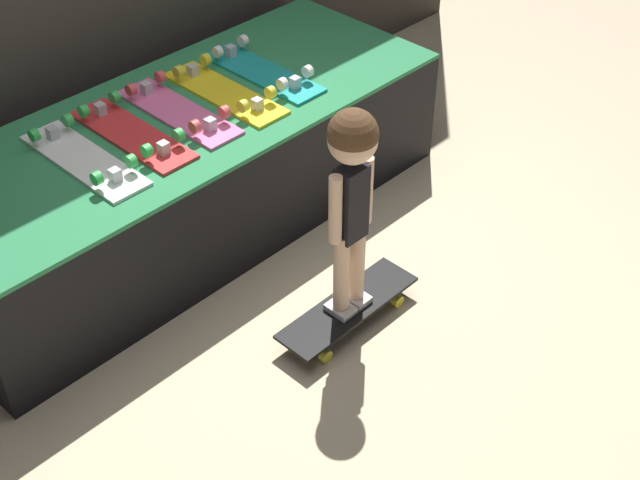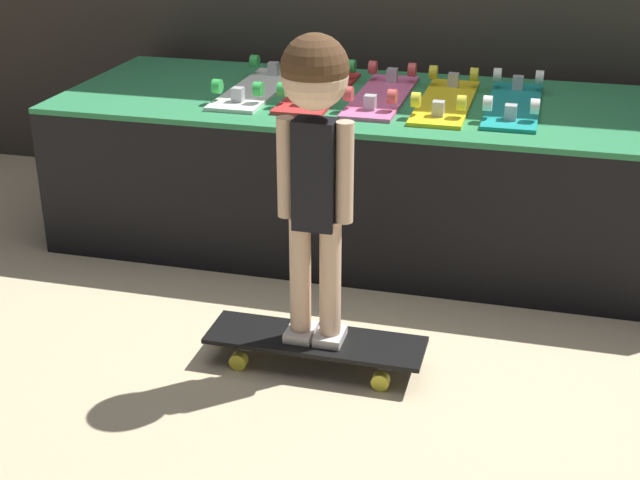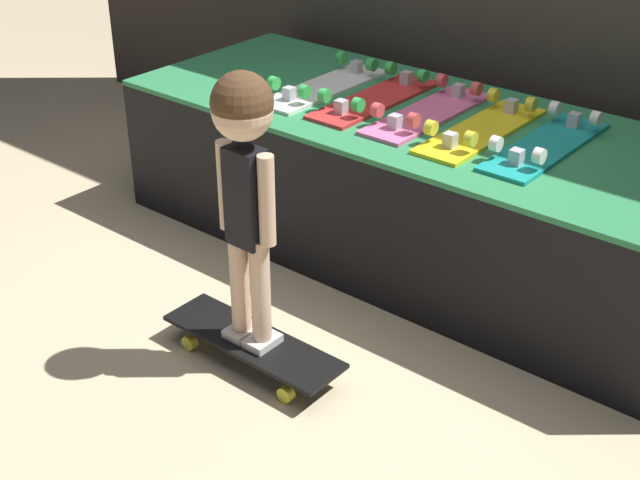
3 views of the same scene
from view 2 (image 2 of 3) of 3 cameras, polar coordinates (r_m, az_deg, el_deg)
name	(u,v)px [view 2 (image 2 of 3)]	position (r m, az deg, el deg)	size (l,w,h in m)	color
ground_plane	(343,306)	(3.03, 1.45, -4.24)	(16.00, 16.00, 0.00)	beige
display_rack	(379,171)	(3.45, 3.81, 4.45)	(2.40, 0.91, 0.57)	black
skateboard_white_on_rack	(257,86)	(3.47, -4.07, 9.78)	(0.19, 0.65, 0.09)	white
skateboard_red_on_rack	(319,89)	(3.42, -0.08, 9.61)	(0.19, 0.65, 0.09)	red
skateboard_pink_on_rack	(382,93)	(3.37, 3.97, 9.34)	(0.19, 0.65, 0.09)	pink
skateboard_yellow_on_rack	(446,99)	(3.31, 8.06, 8.92)	(0.19, 0.65, 0.09)	yellow
skateboard_teal_on_rack	(514,102)	(3.31, 12.31, 8.60)	(0.19, 0.65, 0.09)	teal
skateboard_on_floor	(315,343)	(2.67, -0.30, -6.62)	(0.65, 0.19, 0.09)	black
child	(315,134)	(2.40, -0.33, 6.79)	(0.22, 0.18, 0.90)	silver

